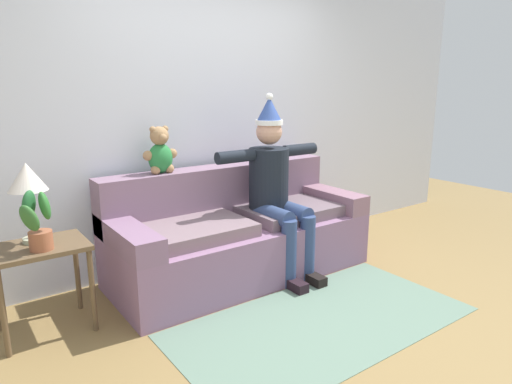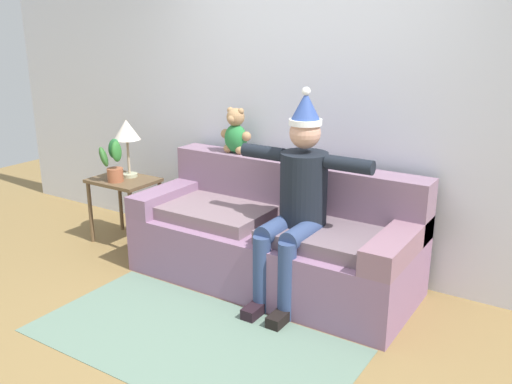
{
  "view_description": "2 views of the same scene",
  "coord_description": "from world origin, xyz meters",
  "px_view_note": "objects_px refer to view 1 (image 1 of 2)",
  "views": [
    {
      "loc": [
        -2.03,
        -2.05,
        1.6
      ],
      "look_at": [
        0.08,
        0.86,
        0.74
      ],
      "focal_mm": 31.63,
      "sensor_mm": 36.0,
      "label": 1
    },
    {
      "loc": [
        2.03,
        -2.42,
        1.96
      ],
      "look_at": [
        -0.12,
        0.93,
        0.73
      ],
      "focal_mm": 38.83,
      "sensor_mm": 36.0,
      "label": 2
    }
  ],
  "objects_px": {
    "teddy_bear": "(160,152)",
    "potted_plant": "(37,223)",
    "table_lamp": "(27,181)",
    "side_table": "(40,260)",
    "couch": "(238,234)",
    "person_seated": "(276,184)"
  },
  "relations": [
    {
      "from": "couch",
      "to": "table_lamp",
      "type": "relative_size",
      "value": 4.18
    },
    {
      "from": "teddy_bear",
      "to": "potted_plant",
      "type": "relative_size",
      "value": 0.99
    },
    {
      "from": "person_seated",
      "to": "table_lamp",
      "type": "distance_m",
      "value": 1.87
    },
    {
      "from": "side_table",
      "to": "table_lamp",
      "type": "height_order",
      "value": "table_lamp"
    },
    {
      "from": "table_lamp",
      "to": "person_seated",
      "type": "bearing_deg",
      "value": -6.25
    },
    {
      "from": "potted_plant",
      "to": "couch",
      "type": "bearing_deg",
      "value": 5.62
    },
    {
      "from": "couch",
      "to": "table_lamp",
      "type": "distance_m",
      "value": 1.7
    },
    {
      "from": "table_lamp",
      "to": "potted_plant",
      "type": "xyz_separation_m",
      "value": [
        -0.0,
        -0.19,
        -0.23
      ]
    },
    {
      "from": "teddy_bear",
      "to": "table_lamp",
      "type": "distance_m",
      "value": 1.05
    },
    {
      "from": "teddy_bear",
      "to": "table_lamp",
      "type": "relative_size",
      "value": 0.73
    },
    {
      "from": "couch",
      "to": "teddy_bear",
      "type": "relative_size",
      "value": 5.74
    },
    {
      "from": "person_seated",
      "to": "side_table",
      "type": "bearing_deg",
      "value": 176.4
    },
    {
      "from": "couch",
      "to": "side_table",
      "type": "relative_size",
      "value": 3.65
    },
    {
      "from": "person_seated",
      "to": "teddy_bear",
      "type": "bearing_deg",
      "value": 151.9
    },
    {
      "from": "person_seated",
      "to": "table_lamp",
      "type": "height_order",
      "value": "person_seated"
    },
    {
      "from": "side_table",
      "to": "potted_plant",
      "type": "bearing_deg",
      "value": -94.02
    },
    {
      "from": "person_seated",
      "to": "table_lamp",
      "type": "bearing_deg",
      "value": 173.75
    },
    {
      "from": "teddy_bear",
      "to": "potted_plant",
      "type": "height_order",
      "value": "teddy_bear"
    },
    {
      "from": "side_table",
      "to": "potted_plant",
      "type": "relative_size",
      "value": 1.56
    },
    {
      "from": "table_lamp",
      "to": "potted_plant",
      "type": "bearing_deg",
      "value": -90.11
    },
    {
      "from": "potted_plant",
      "to": "side_table",
      "type": "bearing_deg",
      "value": 85.98
    },
    {
      "from": "person_seated",
      "to": "potted_plant",
      "type": "xyz_separation_m",
      "value": [
        -1.85,
        0.02,
        -0.0
      ]
    }
  ]
}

